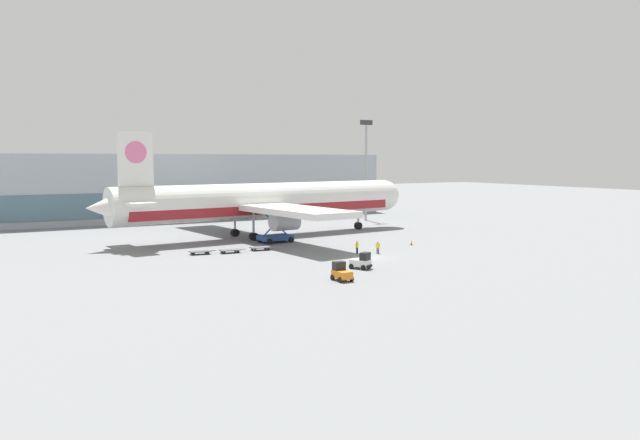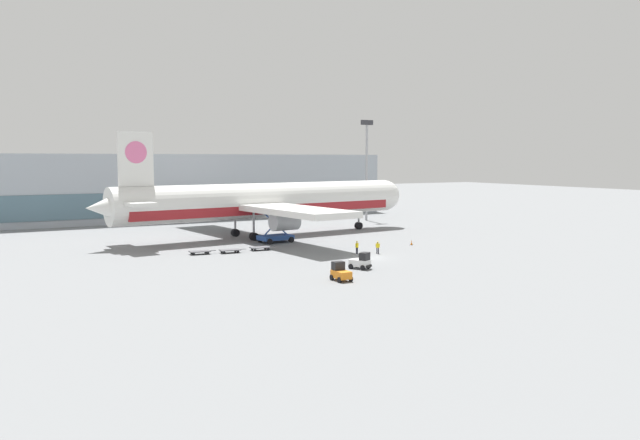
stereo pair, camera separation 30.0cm
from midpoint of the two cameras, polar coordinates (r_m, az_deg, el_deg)
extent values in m
plane|color=slate|center=(82.74, 4.76, -3.45)|extent=(400.00, 400.00, 0.00)
cube|color=#9EA8B2|center=(142.42, -11.93, 3.07)|extent=(90.00, 18.00, 14.00)
cube|color=slate|center=(133.95, -10.73, 1.59)|extent=(88.20, 0.20, 4.90)
cylinder|color=#9EA0A5|center=(132.22, 4.35, 4.31)|extent=(0.50, 0.50, 20.11)
cube|color=#333338|center=(132.41, 4.38, 8.88)|extent=(2.80, 0.50, 1.00)
cylinder|color=white|center=(104.33, -4.87, 1.79)|extent=(52.32, 10.93, 5.80)
cube|color=maroon|center=(104.43, -4.86, 1.08)|extent=(48.17, 10.41, 1.45)
sphere|color=white|center=(119.49, 5.98, 2.26)|extent=(5.68, 5.68, 5.68)
cone|color=white|center=(94.04, -18.70, 1.10)|extent=(6.90, 6.12, 5.51)
cube|color=white|center=(95.04, -16.42, 5.38)|extent=(5.22, 0.95, 8.00)
cylinder|color=pink|center=(95.04, -16.43, 5.96)|extent=(3.24, 0.87, 3.20)
cube|color=white|center=(94.92, -16.91, 1.55)|extent=(4.87, 13.29, 0.50)
cube|color=white|center=(103.11, -6.12, 1.33)|extent=(12.73, 48.56, 0.90)
cylinder|color=#9EA0A5|center=(94.59, -3.15, -0.12)|extent=(4.46, 3.20, 2.80)
cylinder|color=#9EA0A5|center=(112.15, -8.60, 0.72)|extent=(4.46, 3.20, 2.80)
cylinder|color=#9EA0A5|center=(115.76, 3.63, 0.46)|extent=(0.36, 0.36, 4.00)
cylinder|color=black|center=(115.95, 3.63, -0.52)|extent=(1.38, 1.02, 1.30)
cylinder|color=#9EA0A5|center=(99.81, -6.00, -0.38)|extent=(0.36, 0.36, 4.00)
cylinder|color=black|center=(100.03, -5.98, -1.52)|extent=(1.38, 1.02, 1.30)
cylinder|color=#9EA0A5|center=(105.42, -7.68, -0.08)|extent=(0.36, 0.36, 4.00)
cylinder|color=black|center=(105.64, -7.67, -1.16)|extent=(1.38, 1.02, 1.30)
cube|color=#284C99|center=(97.58, -4.01, -1.59)|extent=(5.47, 3.50, 0.70)
cube|color=#B2B2B7|center=(97.16, -4.02, 0.72)|extent=(5.20, 3.33, 0.30)
cube|color=yellow|center=(97.12, -4.03, 1.04)|extent=(5.20, 3.33, 0.08)
cube|color=#284C99|center=(97.33, -4.02, -0.34)|extent=(4.26, 0.58, 3.71)
cube|color=#284C99|center=(97.33, -4.02, -0.34)|extent=(4.26, 0.58, 3.71)
cylinder|color=black|center=(99.90, -3.49, -1.62)|extent=(0.93, 0.45, 0.90)
cylinder|color=black|center=(97.37, -2.57, -1.80)|extent=(0.93, 0.45, 0.90)
cylinder|color=black|center=(97.93, -5.44, -1.78)|extent=(0.93, 0.45, 0.90)
cylinder|color=black|center=(95.35, -4.55, -1.97)|extent=(0.93, 0.45, 0.90)
cube|color=orange|center=(66.85, 2.08, -4.99)|extent=(1.42, 2.31, 0.80)
cube|color=black|center=(67.25, 1.80, -4.19)|extent=(1.25, 0.91, 0.90)
cube|color=black|center=(67.94, 1.55, -5.06)|extent=(1.26, 0.17, 0.24)
cylinder|color=black|center=(67.26, 1.21, -5.27)|extent=(0.24, 0.60, 0.60)
cylinder|color=black|center=(67.96, 2.24, -5.16)|extent=(0.24, 0.60, 0.60)
cylinder|color=black|center=(65.89, 1.92, -5.50)|extent=(0.24, 0.60, 0.60)
cylinder|color=black|center=(66.61, 2.96, -5.39)|extent=(0.24, 0.60, 0.60)
cube|color=silver|center=(74.27, 3.77, -3.93)|extent=(2.32, 2.69, 0.80)
cube|color=black|center=(73.83, 4.21, -3.33)|extent=(1.52, 1.38, 0.90)
cube|color=black|center=(73.74, 4.61, -4.23)|extent=(1.19, 0.74, 0.24)
cylinder|color=black|center=(74.57, 4.57, -4.21)|extent=(0.50, 0.64, 0.60)
cylinder|color=black|center=(73.35, 4.06, -4.37)|extent=(0.50, 0.64, 0.60)
cylinder|color=black|center=(75.32, 3.48, -4.11)|extent=(0.50, 0.64, 0.60)
cylinder|color=black|center=(74.12, 2.96, -4.26)|extent=(0.50, 0.64, 0.60)
cube|color=#56565B|center=(86.79, -10.84, -2.83)|extent=(2.92, 1.73, 0.12)
cube|color=#56565B|center=(87.24, -9.65, -2.76)|extent=(0.90, 0.16, 0.08)
cylinder|color=black|center=(87.67, -10.31, -2.89)|extent=(0.37, 0.17, 0.36)
cylinder|color=black|center=(86.44, -10.10, -3.01)|extent=(0.37, 0.17, 0.36)
cylinder|color=black|center=(87.22, -11.56, -2.96)|extent=(0.37, 0.17, 0.36)
cylinder|color=black|center=(85.99, -11.37, -3.08)|extent=(0.37, 0.17, 0.36)
cube|color=#56565B|center=(87.37, -8.14, -2.73)|extent=(2.92, 1.73, 0.12)
cube|color=#56565B|center=(87.90, -6.98, -2.66)|extent=(0.90, 0.16, 0.08)
cylinder|color=black|center=(88.29, -7.65, -2.79)|extent=(0.37, 0.17, 0.36)
cylinder|color=black|center=(87.08, -7.40, -2.90)|extent=(0.37, 0.17, 0.36)
cylinder|color=black|center=(87.75, -8.87, -2.86)|extent=(0.37, 0.17, 0.36)
cylinder|color=black|center=(86.53, -8.64, -2.98)|extent=(0.37, 0.17, 0.36)
cube|color=#56565B|center=(89.40, -5.39, -2.51)|extent=(2.92, 1.73, 0.12)
cube|color=#56565B|center=(90.02, -4.28, -2.44)|extent=(0.90, 0.16, 0.08)
cylinder|color=black|center=(90.35, -4.94, -2.57)|extent=(0.37, 0.17, 0.36)
cylinder|color=black|center=(89.17, -4.66, -2.68)|extent=(0.37, 0.17, 0.36)
cylinder|color=black|center=(89.73, -6.12, -2.64)|extent=(0.37, 0.17, 0.36)
cylinder|color=black|center=(88.53, -5.86, -2.75)|extent=(0.37, 0.17, 0.36)
cylinder|color=black|center=(86.08, 3.54, -2.81)|extent=(0.14, 0.14, 0.84)
cylinder|color=black|center=(85.94, 3.45, -2.82)|extent=(0.14, 0.14, 0.84)
cube|color=yellow|center=(85.91, 3.50, -2.33)|extent=(0.40, 0.29, 0.63)
cylinder|color=yellow|center=(86.07, 3.61, -2.29)|extent=(0.09, 0.09, 0.57)
cylinder|color=yellow|center=(85.73, 3.39, -2.32)|extent=(0.09, 0.09, 0.57)
sphere|color=#DBB28E|center=(85.85, 3.50, -2.05)|extent=(0.23, 0.23, 0.23)
sphere|color=yellow|center=(85.84, 3.50, -2.00)|extent=(0.22, 0.22, 0.22)
cylinder|color=black|center=(86.19, 5.46, -2.82)|extent=(0.14, 0.14, 0.82)
cylinder|color=black|center=(86.20, 5.33, -2.81)|extent=(0.14, 0.14, 0.82)
cube|color=yellow|center=(86.09, 5.40, -2.34)|extent=(0.42, 0.40, 0.61)
cylinder|color=yellow|center=(86.07, 5.56, -2.33)|extent=(0.09, 0.09, 0.55)
cylinder|color=yellow|center=(86.11, 5.24, -2.32)|extent=(0.09, 0.09, 0.55)
sphere|color=#846047|center=(86.04, 5.40, -2.07)|extent=(0.22, 0.22, 0.22)
sphere|color=yellow|center=(86.03, 5.40, -2.03)|extent=(0.21, 0.21, 0.21)
cube|color=black|center=(95.51, 8.45, -2.27)|extent=(0.40, 0.40, 0.04)
cone|color=orange|center=(95.45, 8.46, -2.04)|extent=(0.32, 0.32, 0.72)
cylinder|color=white|center=(95.45, 8.46, -2.02)|extent=(0.19, 0.19, 0.10)
camera|label=1|loc=(0.15, -89.91, 0.01)|focal=35.00mm
camera|label=2|loc=(0.15, 90.09, -0.01)|focal=35.00mm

